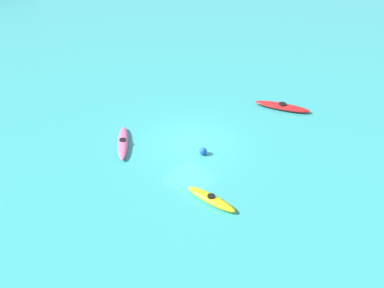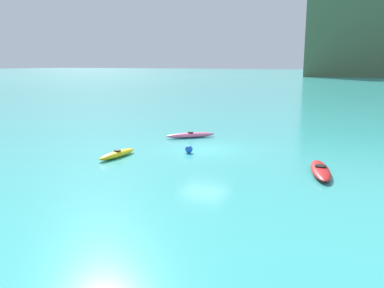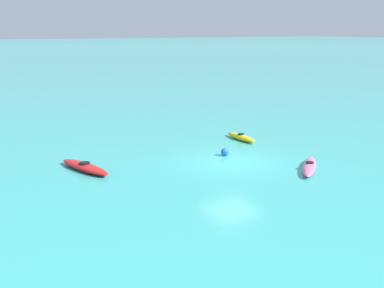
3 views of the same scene
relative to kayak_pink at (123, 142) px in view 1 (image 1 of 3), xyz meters
name	(u,v)px [view 1 (image 1 of 3)]	position (x,y,z in m)	size (l,w,h in m)	color
ground_plane	(190,144)	(2.27, -2.83, -0.16)	(600.00, 600.00, 0.00)	#38ADA8
kayak_pink	(123,142)	(0.00, 0.00, 0.00)	(2.72, 2.58, 0.37)	pink
kayak_red	(282,107)	(8.72, -5.06, 0.00)	(1.60, 3.46, 0.37)	red
kayak_yellow	(211,199)	(-0.91, -6.41, 0.00)	(0.67, 2.66, 0.37)	yellow
buoy_blue	(203,151)	(1.88, -3.97, 0.04)	(0.40, 0.40, 0.40)	blue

